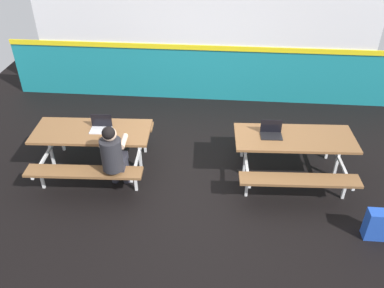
{
  "coord_description": "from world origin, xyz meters",
  "views": [
    {
      "loc": [
        0.44,
        -5.02,
        3.98
      ],
      "look_at": [
        0.0,
        0.03,
        0.55
      ],
      "focal_mm": 37.09,
      "sensor_mm": 36.0,
      "label": 1
    }
  ],
  "objects": [
    {
      "name": "ground_plane",
      "position": [
        0.0,
        0.0,
        -0.01
      ],
      "size": [
        10.0,
        10.0,
        0.02
      ],
      "primitive_type": "cube",
      "color": "black"
    },
    {
      "name": "accent_backdrop",
      "position": [
        0.0,
        2.64,
        1.25
      ],
      "size": [
        8.0,
        0.14,
        2.6
      ],
      "color": "teal",
      "rests_on": "ground"
    },
    {
      "name": "picnic_table_left",
      "position": [
        -1.55,
        -0.02,
        0.57
      ],
      "size": [
        1.83,
        1.63,
        0.74
      ],
      "color": "brown",
      "rests_on": "ground"
    },
    {
      "name": "picnic_table_right",
      "position": [
        1.55,
        0.07,
        0.57
      ],
      "size": [
        1.83,
        1.63,
        0.74
      ],
      "color": "brown",
      "rests_on": "ground"
    },
    {
      "name": "student_nearer",
      "position": [
        -1.08,
        -0.55,
        0.71
      ],
      "size": [
        0.37,
        0.53,
        1.21
      ],
      "color": "#2D2D38",
      "rests_on": "ground"
    },
    {
      "name": "laptop_silver",
      "position": [
        -1.41,
        0.03,
        0.79
      ],
      "size": [
        0.33,
        0.24,
        0.22
      ],
      "color": "silver",
      "rests_on": "picnic_table_left"
    },
    {
      "name": "laptop_dark",
      "position": [
        1.19,
        0.09,
        0.79
      ],
      "size": [
        0.33,
        0.24,
        0.22
      ],
      "color": "black",
      "rests_on": "picnic_table_right"
    },
    {
      "name": "backpack_dark",
      "position": [
        2.52,
        -1.14,
        0.22
      ],
      "size": [
        0.3,
        0.22,
        0.44
      ],
      "color": "#1E47B2",
      "rests_on": "ground"
    }
  ]
}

